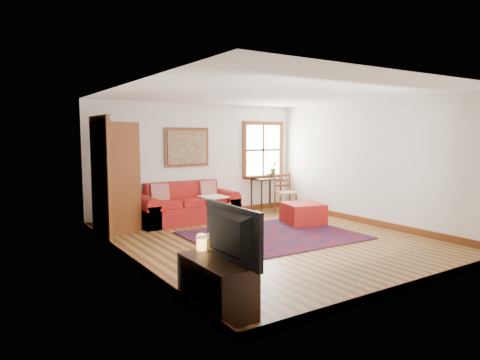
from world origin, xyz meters
TOP-DOWN VIEW (x-y plane):
  - ground at (0.00, 0.00)m, footprint 5.50×5.50m
  - room_envelope at (0.00, 0.02)m, footprint 5.04×5.54m
  - window at (1.78, 2.70)m, footprint 1.18×0.20m
  - doorway at (-2.21, 1.78)m, footprint 0.89×1.08m
  - framed_artwork at (-0.30, 2.71)m, footprint 1.05×0.07m
  - persian_rug at (0.22, 0.32)m, footprint 2.94×2.38m
  - red_leather_sofa at (-0.50, 2.34)m, footprint 2.11×0.87m
  - red_ottoman at (1.40, 0.83)m, footprint 0.91×0.91m
  - side_table at (1.70, 2.53)m, footprint 0.66×0.49m
  - ladder_back_chair at (1.92, 2.09)m, footprint 0.54×0.52m
  - media_cabinet at (-2.27, -1.98)m, footprint 0.44×0.97m
  - television at (-2.25, -2.11)m, footprint 0.13×1.00m
  - candle_hurricane at (-2.22, -1.57)m, footprint 0.12×0.12m

SIDE VIEW (x-z plane):
  - ground at x=0.00m, z-range 0.00..0.00m
  - persian_rug at x=0.22m, z-range 0.00..0.02m
  - red_ottoman at x=1.40m, z-range 0.00..0.43m
  - media_cabinet at x=-2.27m, z-range 0.00..0.53m
  - red_leather_sofa at x=-0.50m, z-range -0.14..0.69m
  - ladder_back_chair at x=1.92m, z-range 0.04..0.99m
  - candle_hurricane at x=-2.22m, z-range 0.53..0.71m
  - side_table at x=1.70m, z-range 0.27..1.06m
  - television at x=-2.25m, z-range 0.53..1.11m
  - doorway at x=-2.21m, z-range 0.00..2.14m
  - window at x=1.78m, z-range 0.62..2.00m
  - framed_artwork at x=-0.30m, z-range 1.13..1.98m
  - room_envelope at x=0.00m, z-range 0.39..2.91m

